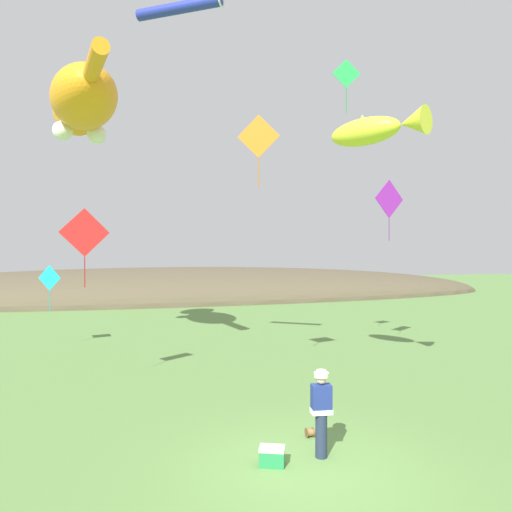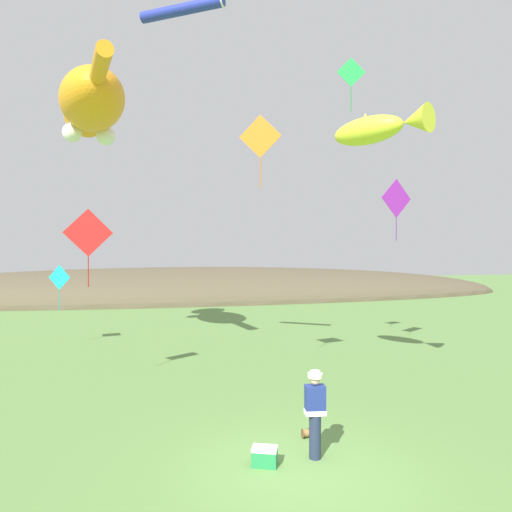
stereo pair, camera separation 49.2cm
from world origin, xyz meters
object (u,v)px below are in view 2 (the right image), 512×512
at_px(kite_diamond_teal, 59,278).
at_px(kite_diamond_red, 88,233).
at_px(festival_attendant, 315,411).
at_px(kite_diamond_green, 351,73).
at_px(kite_diamond_orange, 260,137).
at_px(kite_giant_cat, 91,105).
at_px(kite_fish_windsock, 377,128).
at_px(kite_diamond_violet, 396,199).
at_px(kite_tube_streamer, 183,9).
at_px(kite_spool, 306,433).
at_px(picnic_cooler, 265,456).

height_order(kite_diamond_teal, kite_diamond_red, kite_diamond_red).
xyz_separation_m(festival_attendant, kite_diamond_green, (3.66, 6.46, 9.56)).
relative_size(kite_diamond_teal, kite_diamond_orange, 0.90).
relative_size(festival_attendant, kite_diamond_teal, 0.90).
relative_size(kite_giant_cat, kite_fish_windsock, 2.86).
relative_size(festival_attendant, kite_diamond_violet, 0.72).
distance_m(festival_attendant, kite_diamond_teal, 14.50).
height_order(kite_giant_cat, kite_diamond_red, kite_giant_cat).
bearing_deg(kite_diamond_teal, kite_giant_cat, -28.81).
bearing_deg(kite_diamond_orange, kite_fish_windsock, -15.46).
bearing_deg(kite_diamond_violet, kite_tube_streamer, -168.46).
relative_size(kite_diamond_teal, kite_diamond_green, 1.03).
xyz_separation_m(kite_spool, kite_diamond_orange, (-0.17, 3.83, 7.54)).
distance_m(kite_giant_cat, kite_diamond_violet, 13.23).
xyz_separation_m(festival_attendant, kite_diamond_violet, (6.21, 7.82, 5.31)).
height_order(kite_diamond_green, kite_diamond_violet, kite_diamond_green).
bearing_deg(kite_diamond_violet, festival_attendant, -128.46).
height_order(festival_attendant, kite_diamond_orange, kite_diamond_orange).
bearing_deg(kite_diamond_red, kite_fish_windsock, -11.38).
distance_m(picnic_cooler, kite_diamond_green, 13.11).
bearing_deg(festival_attendant, kite_giant_cat, 116.49).
height_order(kite_fish_windsock, kite_diamond_teal, kite_fish_windsock).
relative_size(kite_spool, picnic_cooler, 0.36).
bearing_deg(kite_diamond_teal, festival_attendant, -59.80).
relative_size(kite_spool, kite_diamond_green, 0.11).
bearing_deg(kite_diamond_teal, kite_diamond_red, -72.67).
height_order(kite_fish_windsock, kite_tube_streamer, kite_tube_streamer).
bearing_deg(kite_diamond_red, kite_tube_streamer, 10.10).
distance_m(kite_spool, kite_tube_streamer, 13.06).
distance_m(kite_fish_windsock, kite_diamond_green, 3.71).
height_order(kite_diamond_orange, kite_diamond_violet, kite_diamond_orange).
relative_size(kite_fish_windsock, kite_diamond_orange, 1.41).
bearing_deg(kite_diamond_teal, kite_spool, -57.19).
xyz_separation_m(festival_attendant, kite_diamond_red, (-5.09, 5.58, 3.76)).
bearing_deg(kite_diamond_violet, kite_diamond_orange, -154.34).
distance_m(kite_tube_streamer, kite_diamond_teal, 11.97).
xyz_separation_m(kite_tube_streamer, kite_diamond_violet, (8.49, 1.73, -5.63)).
xyz_separation_m(kite_diamond_teal, kite_diamond_orange, (7.19, -7.59, 4.64)).
distance_m(picnic_cooler, kite_giant_cat, 16.19).
bearing_deg(kite_giant_cat, kite_fish_windsock, -40.25).
height_order(kite_fish_windsock, kite_diamond_violet, kite_fish_windsock).
distance_m(kite_giant_cat, kite_tube_streamer, 6.75).
height_order(kite_tube_streamer, kite_diamond_red, kite_tube_streamer).
distance_m(festival_attendant, kite_spool, 1.31).
xyz_separation_m(picnic_cooler, kite_tube_streamer, (-1.21, 6.17, 11.71)).
distance_m(festival_attendant, kite_diamond_green, 12.10).
xyz_separation_m(kite_giant_cat, kite_diamond_violet, (12.00, -3.81, -4.06)).
bearing_deg(festival_attendant, kite_diamond_red, 132.36).
relative_size(kite_diamond_orange, kite_diamond_green, 1.14).
height_order(picnic_cooler, kite_giant_cat, kite_giant_cat).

